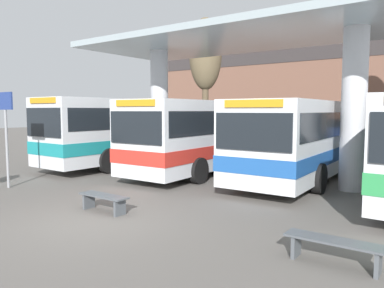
{
  "coord_description": "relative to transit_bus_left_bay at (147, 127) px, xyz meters",
  "views": [
    {
      "loc": [
        7.12,
        -5.89,
        2.7
      ],
      "look_at": [
        0.0,
        4.08,
        1.6
      ],
      "focal_mm": 35.0,
      "sensor_mm": 36.0,
      "label": 1
    }
  ],
  "objects": [
    {
      "name": "station_canopy",
      "position": [
        6.2,
        -1.25,
        2.96
      ],
      "size": [
        13.48,
        5.9,
        5.67
      ],
      "color": "silver",
      "rests_on": "ground_plane"
    },
    {
      "name": "transit_bus_right_bay",
      "position": [
        8.34,
        1.32,
        -0.11
      ],
      "size": [
        3.06,
        12.35,
        3.04
      ],
      "rotation": [
        0.0,
        0.0,
        3.17
      ],
      "color": "silver",
      "rests_on": "ground_plane"
    },
    {
      "name": "ground_plane",
      "position": [
        6.2,
        -8.66,
        -1.82
      ],
      "size": [
        100.0,
        100.0,
        0.0
      ],
      "primitive_type": "plane",
      "color": "#605B56"
    },
    {
      "name": "townhouse_backdrop",
      "position": [
        6.2,
        17.99,
        3.52
      ],
      "size": [
        40.0,
        0.58,
        9.17
      ],
      "color": "brown",
      "rests_on": "ground_plane"
    },
    {
      "name": "transit_bus_center_bay",
      "position": [
        4.29,
        -0.1,
        -0.09
      ],
      "size": [
        2.91,
        10.63,
        3.09
      ],
      "rotation": [
        0.0,
        0.0,
        3.16
      ],
      "color": "silver",
      "rests_on": "ground_plane"
    },
    {
      "name": "waiting_bench_near_pillar",
      "position": [
        5.72,
        -7.97,
        -1.48
      ],
      "size": [
        1.53,
        0.44,
        0.46
      ],
      "color": "#4C5156",
      "rests_on": "ground_plane"
    },
    {
      "name": "info_sign_platform",
      "position": [
        0.58,
        -7.78,
        0.53
      ],
      "size": [
        0.9,
        0.09,
        3.33
      ],
      "color": "gray",
      "rests_on": "ground_plane"
    },
    {
      "name": "waiting_bench_mid_platform",
      "position": [
        11.68,
        -7.97,
        -1.47
      ],
      "size": [
        1.72,
        0.44,
        0.46
      ],
      "color": "#4C5156",
      "rests_on": "ground_plane"
    },
    {
      "name": "transit_bus_left_bay",
      "position": [
        0.0,
        0.0,
        0.0
      ],
      "size": [
        2.95,
        11.92,
        3.24
      ],
      "rotation": [
        0.0,
        0.0,
        3.12
      ],
      "color": "silver",
      "rests_on": "ground_plane"
    },
    {
      "name": "poplar_tree_behind_left",
      "position": [
        -0.86,
        6.85,
        4.52
      ],
      "size": [
        2.2,
        2.2,
        8.92
      ],
      "color": "brown",
      "rests_on": "ground_plane"
    }
  ]
}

